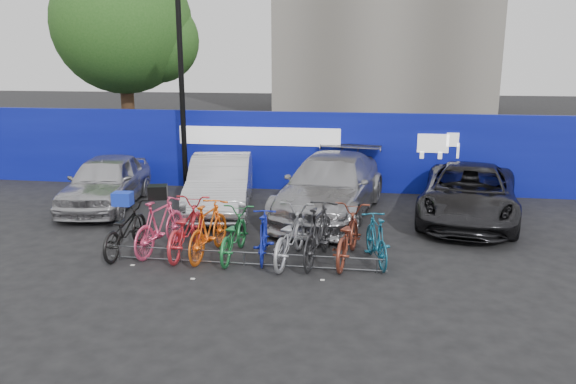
% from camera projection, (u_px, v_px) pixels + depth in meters
% --- Properties ---
extents(ground, '(100.00, 100.00, 0.00)m').
position_uv_depth(ground, '(251.00, 255.00, 11.69)').
color(ground, black).
rests_on(ground, ground).
extents(hoarding, '(22.00, 0.18, 2.40)m').
position_uv_depth(hoarding, '(292.00, 151.00, 17.16)').
color(hoarding, '#091085').
rests_on(hoarding, ground).
extents(tree, '(5.40, 5.20, 7.80)m').
position_uv_depth(tree, '(129.00, 27.00, 21.11)').
color(tree, '#382314').
rests_on(tree, ground).
extents(lamppost, '(0.25, 0.50, 6.11)m').
position_uv_depth(lamppost, '(181.00, 82.00, 16.56)').
color(lamppost, black).
rests_on(lamppost, ground).
extents(bike_rack, '(5.60, 0.03, 0.30)m').
position_uv_depth(bike_rack, '(244.00, 258.00, 11.07)').
color(bike_rack, '#595B60').
rests_on(bike_rack, ground).
extents(car_0, '(2.24, 4.37, 1.42)m').
position_uv_depth(car_0, '(106.00, 182.00, 15.26)').
color(car_0, '#ABAAAF').
rests_on(car_0, ground).
extents(car_1, '(2.29, 4.62, 1.46)m').
position_uv_depth(car_1, '(221.00, 184.00, 14.93)').
color(car_1, '#B3B4B7').
rests_on(car_1, ground).
extents(car_2, '(2.99, 5.59, 1.54)m').
position_uv_depth(car_2, '(330.00, 186.00, 14.46)').
color(car_2, '#99999D').
rests_on(car_2, ground).
extents(car_3, '(3.11, 5.25, 1.37)m').
position_uv_depth(car_3, '(469.00, 193.00, 14.08)').
color(car_3, black).
rests_on(car_3, ground).
extents(bike_0, '(0.71, 1.97, 1.03)m').
position_uv_depth(bike_0, '(125.00, 229.00, 11.76)').
color(bike_0, black).
rests_on(bike_0, ground).
extents(bike_1, '(0.89, 1.99, 1.16)m').
position_uv_depth(bike_1, '(160.00, 225.00, 11.80)').
color(bike_1, '#EA4673').
rests_on(bike_1, ground).
extents(bike_2, '(0.75, 2.11, 1.11)m').
position_uv_depth(bike_2, '(185.00, 228.00, 11.71)').
color(bike_2, red).
rests_on(bike_2, ground).
extents(bike_3, '(0.78, 1.99, 1.16)m').
position_uv_depth(bike_3, '(209.00, 229.00, 11.52)').
color(bike_3, '#F65F12').
rests_on(bike_3, ground).
extents(bike_4, '(0.69, 1.88, 0.98)m').
position_uv_depth(bike_4, '(233.00, 234.00, 11.47)').
color(bike_4, '#1E7135').
rests_on(bike_4, ground).
extents(bike_5, '(0.66, 1.70, 0.99)m').
position_uv_depth(bike_5, '(264.00, 236.00, 11.36)').
color(bike_5, '#1421A2').
rests_on(bike_5, ground).
extents(bike_6, '(1.00, 2.15, 1.09)m').
position_uv_depth(bike_6, '(290.00, 235.00, 11.26)').
color(bike_6, '#9C9EA3').
rests_on(bike_6, ground).
extents(bike_7, '(0.91, 2.09, 1.21)m').
position_uv_depth(bike_7, '(318.00, 233.00, 11.19)').
color(bike_7, black).
rests_on(bike_7, ground).
extents(bike_8, '(0.98, 2.13, 1.08)m').
position_uv_depth(bike_8, '(347.00, 235.00, 11.26)').
color(bike_8, maroon).
rests_on(bike_8, ground).
extents(bike_9, '(0.85, 1.71, 0.99)m').
position_uv_depth(bike_9, '(376.00, 239.00, 11.16)').
color(bike_9, '#165B79').
rests_on(bike_9, ground).
extents(cargo_crate, '(0.40, 0.32, 0.27)m').
position_uv_depth(cargo_crate, '(123.00, 199.00, 11.60)').
color(cargo_crate, '#1733C2').
rests_on(cargo_crate, bike_0).
extents(cargo_topcase, '(0.46, 0.44, 0.28)m').
position_uv_depth(cargo_topcase, '(158.00, 192.00, 11.63)').
color(cargo_topcase, black).
rests_on(cargo_topcase, bike_1).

